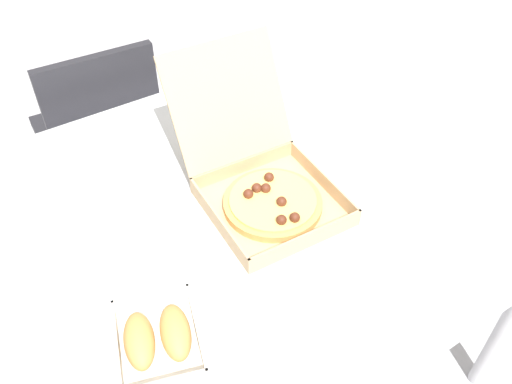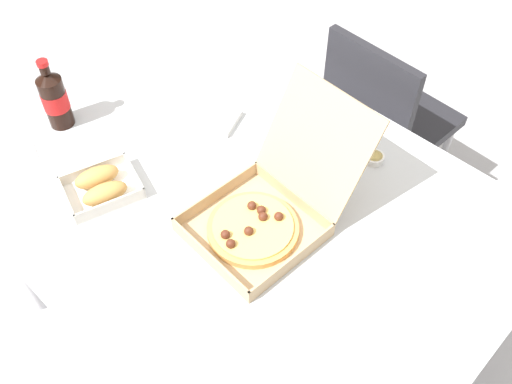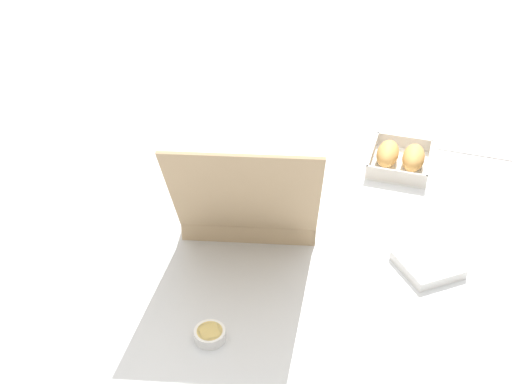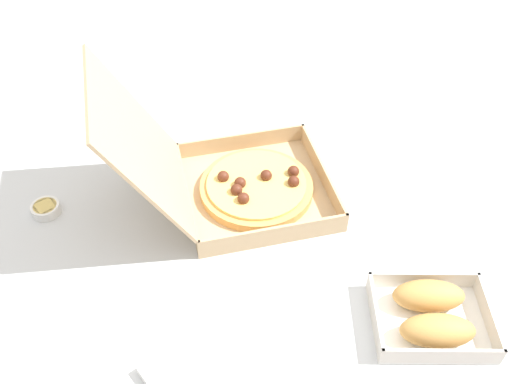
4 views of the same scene
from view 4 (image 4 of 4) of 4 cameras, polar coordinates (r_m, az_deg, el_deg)
The scene contains 5 objects.
dining_table at distance 1.12m, azimuth -1.40°, elevation -6.04°, with size 1.37×1.06×0.72m.
pizza_box_open at distance 1.11m, azimuth -2.03°, elevation 1.23°, with size 0.31×0.44×0.30m.
bread_side_box at distance 0.97m, azimuth 17.58°, elevation -11.87°, with size 0.20×0.23×0.06m.
napkin_pile at distance 0.90m, azimuth -7.11°, elevation -18.15°, with size 0.11×0.11×0.02m, color white.
dipping_sauce_cup at distance 1.17m, azimuth -20.72°, elevation -1.59°, with size 0.06×0.06×0.02m.
Camera 4 is at (-0.70, 0.18, 1.52)m, focal length 39.09 mm.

